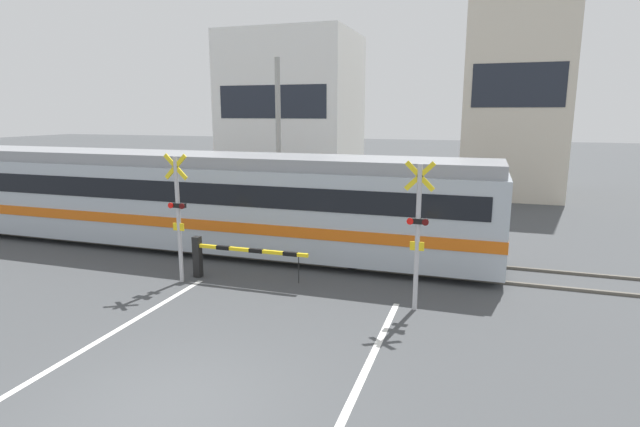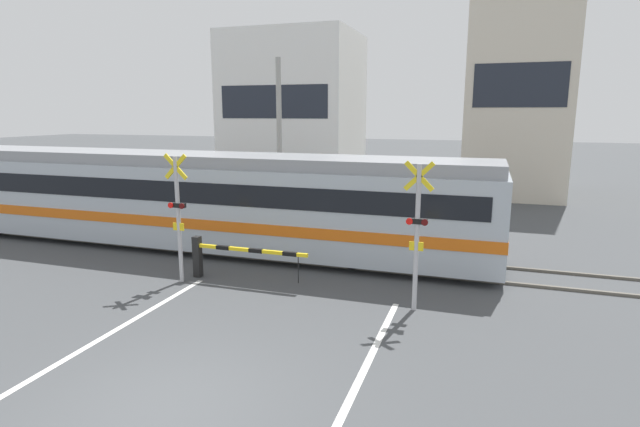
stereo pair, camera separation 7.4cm
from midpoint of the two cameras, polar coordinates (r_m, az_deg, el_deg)
ground_plane at (r=8.57m, az=-17.38°, el=-20.65°), size 160.00×160.00×0.00m
rail_track_near at (r=14.93m, az=0.18°, el=-5.85°), size 50.00×0.10×0.08m
rail_track_far at (r=16.24m, az=1.77°, el=-4.42°), size 50.00×0.10×0.08m
road_stripe_left at (r=10.64m, az=-27.20°, el=-14.78°), size 0.14×9.44×0.01m
road_stripe_right at (r=8.10m, az=2.78°, el=-22.10°), size 0.14×9.44×0.01m
commuter_train at (r=17.80m, az=-17.21°, el=1.95°), size 22.01×2.72×3.17m
crossing_barrier_near at (r=13.81m, az=-10.96°, el=-4.55°), size 3.34×0.20×1.15m
crossing_barrier_far at (r=17.74m, az=10.49°, el=-0.97°), size 3.34×0.20×1.15m
crossing_signal_left at (r=13.63m, az=-15.76°, el=0.13°), size 0.68×0.15×3.45m
crossing_signal_right at (r=11.41m, az=11.21°, el=-1.81°), size 0.68×0.15×3.45m
pedestrian at (r=19.48m, az=7.62°, el=1.15°), size 0.38×0.23×1.78m
building_left_of_street at (r=32.00m, az=-2.89°, el=11.69°), size 7.72×6.56×9.24m
building_right_of_street at (r=29.87m, az=21.54°, el=12.17°), size 5.12×6.56×10.51m
utility_pole_streetside at (r=21.40m, az=-4.57°, el=8.41°), size 0.22×0.22×6.72m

